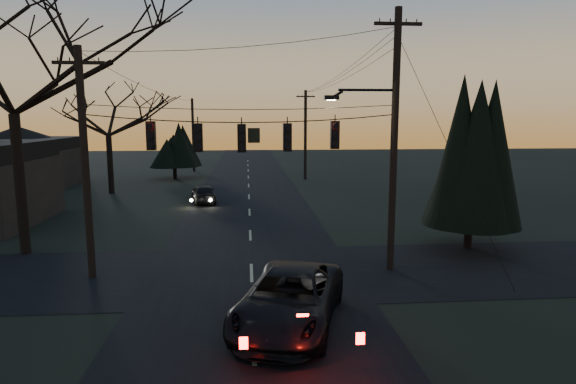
{
  "coord_description": "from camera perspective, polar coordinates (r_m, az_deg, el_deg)",
  "views": [
    {
      "loc": [
        -0.12,
        -8.02,
        6.01
      ],
      "look_at": [
        1.29,
        8.38,
        3.43
      ],
      "focal_mm": 30.0,
      "sensor_mm": 36.0,
      "label": 1
    }
  ],
  "objects": [
    {
      "name": "utility_pole_far_r",
      "position": [
        46.75,
        2.04,
        1.52
      ],
      "size": [
        1.8,
        0.3,
        8.5
      ],
      "primitive_type": null,
      "color": "black",
      "rests_on": "ground"
    },
    {
      "name": "suv_near",
      "position": [
        14.28,
        0.21,
        -12.54
      ],
      "size": [
        4.17,
        6.19,
        1.58
      ],
      "primitive_type": "imported",
      "rotation": [
        0.0,
        0.0,
        -0.3
      ],
      "color": "black",
      "rests_on": "ground"
    },
    {
      "name": "utility_pole_right",
      "position": [
        19.82,
        11.97,
        -8.95
      ],
      "size": [
        5.0,
        0.3,
        10.0
      ],
      "primitive_type": null,
      "color": "black",
      "rests_on": "ground"
    },
    {
      "name": "main_road",
      "position": [
        28.66,
        -4.56,
        -3.2
      ],
      "size": [
        8.0,
        120.0,
        0.02
      ],
      "primitive_type": "cube",
      "color": "black",
      "rests_on": "ground"
    },
    {
      "name": "evergreen_right",
      "position": [
        23.29,
        21.05,
        4.05
      ],
      "size": [
        4.06,
        4.06,
        7.37
      ],
      "color": "black",
      "rests_on": "ground"
    },
    {
      "name": "house_left_far",
      "position": [
        48.43,
        -29.19,
        3.75
      ],
      "size": [
        9.0,
        7.0,
        5.2
      ],
      "color": "black",
      "rests_on": "ground"
    },
    {
      "name": "utility_pole_left",
      "position": [
        19.89,
        -22.15,
        -9.36
      ],
      "size": [
        1.8,
        0.3,
        8.5
      ],
      "primitive_type": null,
      "color": "black",
      "rests_on": "ground"
    },
    {
      "name": "evergreen_dist",
      "position": [
        48.1,
        -13.37,
        5.46
      ],
      "size": [
        3.89,
        3.89,
        5.45
      ],
      "color": "black",
      "rests_on": "ground"
    },
    {
      "name": "span_signal_assembly",
      "position": [
        18.04,
        -5.31,
        6.56
      ],
      "size": [
        11.5,
        0.44,
        1.54
      ],
      "color": "black",
      "rests_on": "ground"
    },
    {
      "name": "sedan_oncoming_a",
      "position": [
        34.37,
        -9.98,
        -0.19
      ],
      "size": [
        2.18,
        4.05,
        1.31
      ],
      "primitive_type": "imported",
      "rotation": [
        0.0,
        0.0,
        3.31
      ],
      "color": "black",
      "rests_on": "ground"
    },
    {
      "name": "bare_tree_dist",
      "position": [
        40.32,
        -20.64,
        8.86
      ],
      "size": [
        7.04,
        7.04,
        9.12
      ],
      "color": "black",
      "rests_on": "ground"
    },
    {
      "name": "bare_tree_left",
      "position": [
        23.89,
        -30.19,
        13.92
      ],
      "size": [
        10.61,
        10.61,
        12.28
      ],
      "color": "black",
      "rests_on": "ground"
    },
    {
      "name": "cross_road",
      "position": [
        19.0,
        -4.35,
        -9.54
      ],
      "size": [
        60.0,
        7.0,
        0.02
      ],
      "primitive_type": "cube",
      "color": "black",
      "rests_on": "ground"
    },
    {
      "name": "utility_pole_far_l",
      "position": [
        54.68,
        -11.05,
        2.44
      ],
      "size": [
        0.3,
        0.3,
        8.0
      ],
      "primitive_type": null,
      "color": "black",
      "rests_on": "ground"
    }
  ]
}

